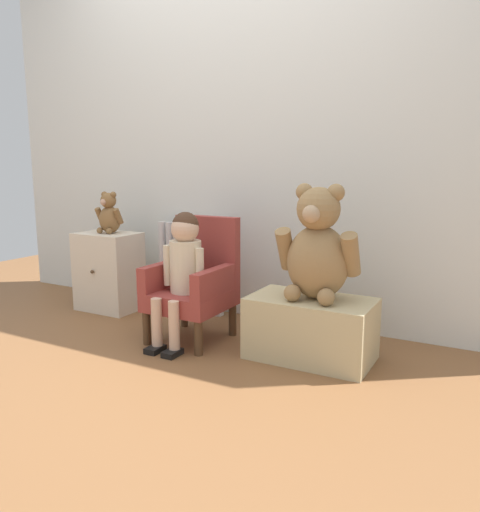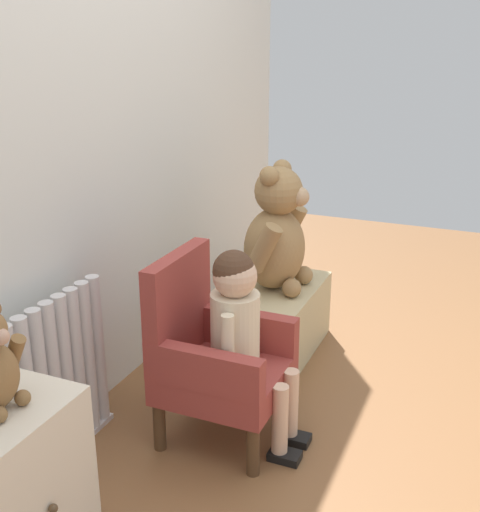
{
  "view_description": "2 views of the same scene",
  "coord_description": "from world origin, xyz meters",
  "views": [
    {
      "loc": [
        1.51,
        -1.68,
        0.95
      ],
      "look_at": [
        0.27,
        0.61,
        0.48
      ],
      "focal_mm": 35.0,
      "sensor_mm": 36.0,
      "label": 1
    },
    {
      "loc": [
        -1.82,
        -0.31,
        1.4
      ],
      "look_at": [
        0.29,
        0.59,
        0.59
      ],
      "focal_mm": 45.0,
      "sensor_mm": 36.0,
      "label": 2
    }
  ],
  "objects": [
    {
      "name": "ground_plane",
      "position": [
        0.0,
        0.0,
        0.0
      ],
      "size": [
        6.0,
        6.0,
        0.0
      ],
      "primitive_type": "plane",
      "color": "brown"
    },
    {
      "name": "back_wall",
      "position": [
        0.0,
        1.11,
        1.2
      ],
      "size": [
        3.8,
        0.05,
        2.4
      ],
      "primitive_type": "cube",
      "color": "silver",
      "rests_on": "ground_plane"
    },
    {
      "name": "radiator",
      "position": [
        -0.32,
        0.99,
        0.29
      ],
      "size": [
        0.5,
        0.05,
        0.59
      ],
      "color": "silver",
      "rests_on": "ground_plane"
    },
    {
      "name": "small_dresser",
      "position": [
        -0.82,
        0.77,
        0.26
      ],
      "size": [
        0.4,
        0.3,
        0.52
      ],
      "color": "beige",
      "rests_on": "ground_plane"
    },
    {
      "name": "child_armchair",
      "position": [
        -0.0,
        0.57,
        0.32
      ],
      "size": [
        0.4,
        0.42,
        0.68
      ],
      "color": "brown",
      "rests_on": "ground_plane"
    },
    {
      "name": "child_figure",
      "position": [
        -0.0,
        0.46,
        0.47
      ],
      "size": [
        0.25,
        0.35,
        0.72
      ],
      "color": "beige",
      "rests_on": "ground_plane"
    },
    {
      "name": "low_bench",
      "position": [
        0.68,
        0.59,
        0.16
      ],
      "size": [
        0.61,
        0.35,
        0.31
      ],
      "primitive_type": "cube",
      "color": "tan",
      "rests_on": "ground_plane"
    },
    {
      "name": "large_teddy_bear",
      "position": [
        0.7,
        0.59,
        0.56
      ],
      "size": [
        0.41,
        0.29,
        0.56
      ],
      "color": "#987449",
      "rests_on": "low_bench"
    }
  ]
}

